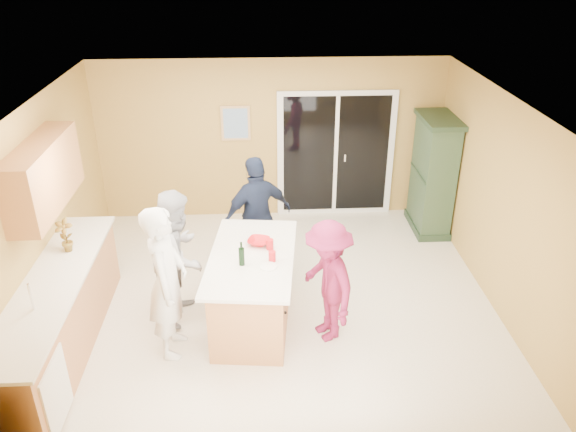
{
  "coord_description": "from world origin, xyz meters",
  "views": [
    {
      "loc": [
        -0.17,
        -6.06,
        4.28
      ],
      "look_at": [
        0.15,
        0.1,
        1.15
      ],
      "focal_mm": 35.0,
      "sensor_mm": 36.0,
      "label": 1
    }
  ],
  "objects_px": {
    "kitchen_island": "(253,291)",
    "woman_white": "(167,282)",
    "green_hutch": "(433,176)",
    "woman_grey": "(179,255)",
    "woman_navy": "(258,216)",
    "woman_magenta": "(328,281)"
  },
  "relations": [
    {
      "from": "kitchen_island",
      "to": "woman_white",
      "type": "height_order",
      "value": "woman_white"
    },
    {
      "from": "green_hutch",
      "to": "woman_grey",
      "type": "distance_m",
      "value": 4.21
    },
    {
      "from": "woman_grey",
      "to": "woman_navy",
      "type": "bearing_deg",
      "value": -31.06
    },
    {
      "from": "woman_grey",
      "to": "woman_navy",
      "type": "xyz_separation_m",
      "value": [
        0.94,
        0.96,
        0.01
      ]
    },
    {
      "from": "woman_white",
      "to": "woman_magenta",
      "type": "distance_m",
      "value": 1.78
    },
    {
      "from": "green_hutch",
      "to": "kitchen_island",
      "type": "bearing_deg",
      "value": -140.29
    },
    {
      "from": "kitchen_island",
      "to": "woman_white",
      "type": "relative_size",
      "value": 1.04
    },
    {
      "from": "kitchen_island",
      "to": "woman_white",
      "type": "xyz_separation_m",
      "value": [
        -0.91,
        -0.45,
        0.46
      ]
    },
    {
      "from": "woman_grey",
      "to": "woman_white",
      "type": "bearing_deg",
      "value": -170.52
    },
    {
      "from": "woman_white",
      "to": "woman_magenta",
      "type": "relative_size",
      "value": 1.2
    },
    {
      "from": "green_hutch",
      "to": "woman_navy",
      "type": "bearing_deg",
      "value": -157.48
    },
    {
      "from": "woman_grey",
      "to": "woman_navy",
      "type": "distance_m",
      "value": 1.34
    },
    {
      "from": "green_hutch",
      "to": "woman_white",
      "type": "distance_m",
      "value": 4.62
    },
    {
      "from": "kitchen_island",
      "to": "woman_magenta",
      "type": "bearing_deg",
      "value": -13.02
    },
    {
      "from": "woman_white",
      "to": "woman_navy",
      "type": "xyz_separation_m",
      "value": [
        0.98,
        1.64,
        -0.05
      ]
    },
    {
      "from": "green_hutch",
      "to": "woman_magenta",
      "type": "height_order",
      "value": "green_hutch"
    },
    {
      "from": "woman_white",
      "to": "woman_grey",
      "type": "relative_size",
      "value": 1.08
    },
    {
      "from": "kitchen_island",
      "to": "woman_white",
      "type": "bearing_deg",
      "value": -147.83
    },
    {
      "from": "kitchen_island",
      "to": "woman_magenta",
      "type": "relative_size",
      "value": 1.26
    },
    {
      "from": "kitchen_island",
      "to": "woman_navy",
      "type": "relative_size",
      "value": 1.11
    },
    {
      "from": "green_hutch",
      "to": "woman_white",
      "type": "height_order",
      "value": "green_hutch"
    },
    {
      "from": "woman_white",
      "to": "green_hutch",
      "type": "bearing_deg",
      "value": -51.52
    }
  ]
}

